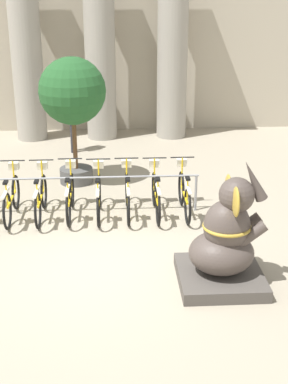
{
  "coord_description": "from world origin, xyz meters",
  "views": [
    {
      "loc": [
        0.33,
        -7.93,
        4.3
      ],
      "look_at": [
        0.82,
        0.47,
        1.0
      ],
      "focal_mm": 50.0,
      "sensor_mm": 36.0,
      "label": 1
    }
  ],
  "objects_px": {
    "bicycle_1": "(12,198)",
    "bicycle_5": "(127,195)",
    "bicycle_2": "(41,197)",
    "person_pedestrian": "(71,112)",
    "bicycle_7": "(184,194)",
    "bicycle_3": "(70,195)",
    "bicycle_6": "(156,194)",
    "potted_tree": "(73,96)",
    "bicycle_4": "(99,196)",
    "elephant_statue": "(225,243)"
  },
  "relations": [
    {
      "from": "bicycle_2",
      "to": "person_pedestrian",
      "type": "height_order",
      "value": "person_pedestrian"
    },
    {
      "from": "bicycle_1",
      "to": "bicycle_4",
      "type": "xyz_separation_m",
      "value": [
        1.69,
        -0.0,
        0.0
      ]
    },
    {
      "from": "bicycle_5",
      "to": "person_pedestrian",
      "type": "bearing_deg",
      "value": 107.35
    },
    {
      "from": "bicycle_5",
      "to": "elephant_statue",
      "type": "bearing_deg",
      "value": -62.77
    },
    {
      "from": "bicycle_1",
      "to": "bicycle_2",
      "type": "bearing_deg",
      "value": 0.42
    },
    {
      "from": "bicycle_3",
      "to": "bicycle_4",
      "type": "xyz_separation_m",
      "value": [
        0.56,
        -0.05,
        0.0
      ]
    },
    {
      "from": "bicycle_5",
      "to": "potted_tree",
      "type": "relative_size",
      "value": 0.59
    },
    {
      "from": "bicycle_1",
      "to": "bicycle_5",
      "type": "xyz_separation_m",
      "value": [
        2.25,
        0.02,
        0.0
      ]
    },
    {
      "from": "bicycle_6",
      "to": "person_pedestrian",
      "type": "relative_size",
      "value": 0.93
    },
    {
      "from": "bicycle_6",
      "to": "bicycle_7",
      "type": "xyz_separation_m",
      "value": [
        0.56,
        0.01,
        0.0
      ]
    },
    {
      "from": "bicycle_1",
      "to": "bicycle_3",
      "type": "relative_size",
      "value": 1.0
    },
    {
      "from": "bicycle_2",
      "to": "bicycle_6",
      "type": "distance_m",
      "value": 2.25
    },
    {
      "from": "bicycle_5",
      "to": "bicycle_4",
      "type": "bearing_deg",
      "value": -177.43
    },
    {
      "from": "elephant_statue",
      "to": "bicycle_6",
      "type": "bearing_deg",
      "value": 107.12
    },
    {
      "from": "bicycle_2",
      "to": "bicycle_1",
      "type": "bearing_deg",
      "value": -179.58
    },
    {
      "from": "elephant_statue",
      "to": "potted_tree",
      "type": "height_order",
      "value": "potted_tree"
    },
    {
      "from": "bicycle_6",
      "to": "elephant_statue",
      "type": "height_order",
      "value": "elephant_statue"
    },
    {
      "from": "person_pedestrian",
      "to": "bicycle_7",
      "type": "bearing_deg",
      "value": -60.27
    },
    {
      "from": "bicycle_3",
      "to": "bicycle_6",
      "type": "height_order",
      "value": "same"
    },
    {
      "from": "person_pedestrian",
      "to": "bicycle_6",
      "type": "bearing_deg",
      "value": -66.24
    },
    {
      "from": "bicycle_3",
      "to": "bicycle_6",
      "type": "relative_size",
      "value": 1.0
    },
    {
      "from": "person_pedestrian",
      "to": "potted_tree",
      "type": "relative_size",
      "value": 0.63
    },
    {
      "from": "bicycle_2",
      "to": "bicycle_6",
      "type": "height_order",
      "value": "same"
    },
    {
      "from": "bicycle_6",
      "to": "bicycle_2",
      "type": "bearing_deg",
      "value": -179.98
    },
    {
      "from": "bicycle_2",
      "to": "bicycle_3",
      "type": "relative_size",
      "value": 1.0
    },
    {
      "from": "bicycle_3",
      "to": "bicycle_5",
      "type": "height_order",
      "value": "same"
    },
    {
      "from": "bicycle_4",
      "to": "person_pedestrian",
      "type": "relative_size",
      "value": 0.93
    },
    {
      "from": "bicycle_7",
      "to": "person_pedestrian",
      "type": "distance_m",
      "value": 5.04
    },
    {
      "from": "bicycle_2",
      "to": "bicycle_4",
      "type": "distance_m",
      "value": 1.12
    },
    {
      "from": "bicycle_3",
      "to": "bicycle_7",
      "type": "height_order",
      "value": "same"
    },
    {
      "from": "person_pedestrian",
      "to": "potted_tree",
      "type": "height_order",
      "value": "potted_tree"
    },
    {
      "from": "bicycle_5",
      "to": "potted_tree",
      "type": "xyz_separation_m",
      "value": [
        -1.12,
        1.91,
        1.58
      ]
    },
    {
      "from": "bicycle_1",
      "to": "person_pedestrian",
      "type": "distance_m",
      "value": 4.5
    },
    {
      "from": "elephant_statue",
      "to": "bicycle_3",
      "type": "bearing_deg",
      "value": 132.69
    },
    {
      "from": "person_pedestrian",
      "to": "potted_tree",
      "type": "xyz_separation_m",
      "value": [
        0.23,
        -2.42,
        0.9
      ]
    },
    {
      "from": "bicycle_2",
      "to": "elephant_statue",
      "type": "relative_size",
      "value": 0.84
    },
    {
      "from": "bicycle_1",
      "to": "bicycle_7",
      "type": "bearing_deg",
      "value": 0.26
    },
    {
      "from": "bicycle_3",
      "to": "bicycle_1",
      "type": "bearing_deg",
      "value": -177.24
    },
    {
      "from": "potted_tree",
      "to": "bicycle_4",
      "type": "bearing_deg",
      "value": -73.82
    },
    {
      "from": "bicycle_1",
      "to": "person_pedestrian",
      "type": "height_order",
      "value": "person_pedestrian"
    },
    {
      "from": "bicycle_7",
      "to": "person_pedestrian",
      "type": "relative_size",
      "value": 0.93
    },
    {
      "from": "person_pedestrian",
      "to": "bicycle_3",
      "type": "bearing_deg",
      "value": -86.97
    },
    {
      "from": "bicycle_2",
      "to": "person_pedestrian",
      "type": "distance_m",
      "value": 4.42
    },
    {
      "from": "bicycle_3",
      "to": "bicycle_5",
      "type": "bearing_deg",
      "value": -1.49
    },
    {
      "from": "bicycle_3",
      "to": "elephant_statue",
      "type": "xyz_separation_m",
      "value": [
        2.51,
        -2.72,
        0.25
      ]
    },
    {
      "from": "bicycle_2",
      "to": "elephant_statue",
      "type": "distance_m",
      "value": 4.08
    },
    {
      "from": "bicycle_5",
      "to": "potted_tree",
      "type": "height_order",
      "value": "potted_tree"
    },
    {
      "from": "bicycle_3",
      "to": "potted_tree",
      "type": "bearing_deg",
      "value": 89.95
    },
    {
      "from": "bicycle_1",
      "to": "bicycle_2",
      "type": "height_order",
      "value": "same"
    },
    {
      "from": "bicycle_5",
      "to": "potted_tree",
      "type": "bearing_deg",
      "value": 120.49
    }
  ]
}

